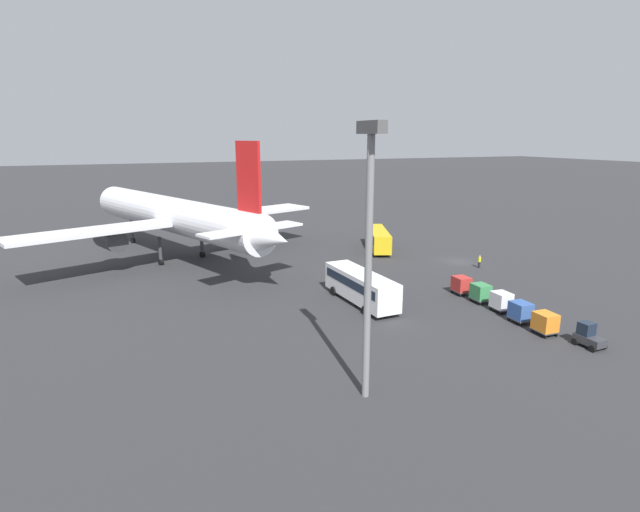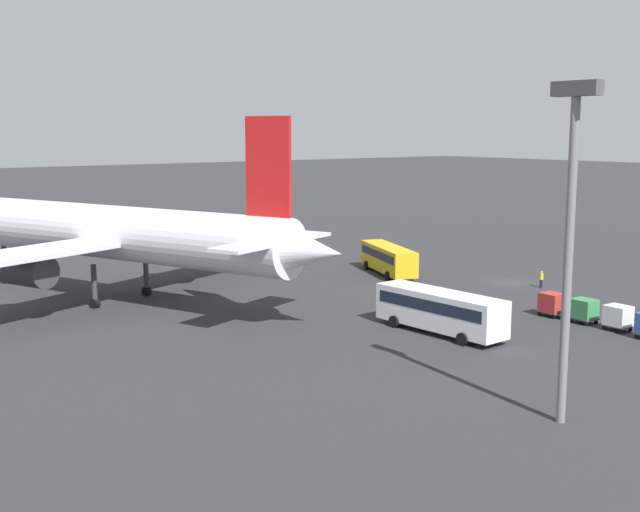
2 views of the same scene
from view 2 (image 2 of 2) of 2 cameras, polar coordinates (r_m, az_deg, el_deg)
ground_plane at (r=88.00m, az=13.23°, el=-1.82°), size 600.00×600.00×0.00m
airplane at (r=78.29m, az=-14.87°, el=1.59°), size 50.29×43.84×17.20m
shuttle_bus_near at (r=90.34m, az=4.88°, el=-0.10°), size 11.67×6.70×3.19m
shuttle_bus_far at (r=64.66m, az=8.52°, el=-3.71°), size 11.82×3.67×3.38m
worker_person at (r=85.64m, az=15.46°, el=-1.61°), size 0.38×0.38×1.74m
cargo_cart_white at (r=69.28m, az=20.43°, el=-4.04°), size 2.06×1.76×2.06m
cargo_cart_green at (r=70.97m, az=18.26°, el=-3.62°), size 2.06×1.76×2.06m
cargo_cart_red at (r=72.71m, az=16.17°, el=-3.23°), size 2.06×1.76×2.06m
light_pole at (r=44.97m, az=17.37°, el=2.49°), size 2.80×0.70×18.64m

